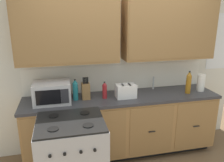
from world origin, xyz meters
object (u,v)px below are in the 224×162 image
stove_range (72,157)px  microwave (52,92)px  bottle_red (105,90)px  bottle_amber (189,83)px  toaster (126,91)px  bottle_teal (75,90)px  paper_towel_roll (201,83)px  knife_block (86,91)px

stove_range → microwave: bearing=107.7°
bottle_red → bottle_amber: (1.25, -0.07, 0.05)m
toaster → bottle_teal: bearing=174.7°
microwave → paper_towel_roll: size_ratio=1.85×
bottle_amber → toaster: bearing=178.0°
bottle_teal → bottle_red: bearing=-4.3°
stove_range → microwave: (-0.20, 0.62, 0.60)m
toaster → bottle_red: bottle_red is taller
paper_towel_roll → knife_block: bearing=177.9°
toaster → bottle_teal: bottle_teal is taller
paper_towel_roll → bottle_red: 1.50m
bottle_teal → knife_block: bearing=6.6°
bottle_teal → stove_range: bearing=-99.7°
paper_towel_roll → bottle_amber: 0.25m
stove_range → bottle_teal: bearing=80.3°
paper_towel_roll → stove_range: bearing=-163.4°
bottle_red → bottle_teal: (-0.40, 0.03, 0.03)m
stove_range → bottle_red: bottle_red is taller
stove_range → knife_block: bearing=69.0°
bottle_amber → bottle_teal: bearing=176.6°
knife_block → bottle_red: (0.26, -0.05, 0.00)m
bottle_amber → paper_towel_roll: bearing=12.0°
microwave → toaster: 1.01m
stove_range → bottle_teal: size_ratio=3.22×
toaster → knife_block: 0.56m
knife_block → bottle_teal: bearing=-173.4°
toaster → bottle_teal: 0.70m
bottle_amber → bottle_teal: 1.66m
toaster → bottle_red: 0.30m
bottle_teal → toaster: bearing=-5.3°
microwave → bottle_red: 0.71m
stove_range → knife_block: 0.92m
knife_block → toaster: bearing=-8.4°
paper_towel_roll → bottle_teal: (-1.90, 0.05, 0.01)m
bottle_red → bottle_amber: bottle_amber is taller
stove_range → bottle_amber: (1.77, 0.55, 0.63)m
microwave → knife_block: bearing=5.2°
bottle_amber → bottle_teal: (-1.66, 0.10, -0.02)m
toaster → paper_towel_roll: 1.20m
stove_range → paper_towel_roll: paper_towel_roll is taller
knife_block → bottle_red: knife_block is taller
stove_range → paper_towel_roll: bearing=16.6°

